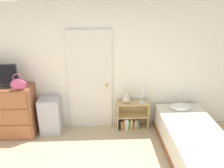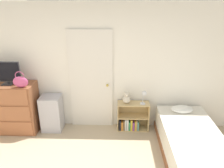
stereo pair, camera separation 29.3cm
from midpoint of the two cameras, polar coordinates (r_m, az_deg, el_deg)
wall_back at (r=4.38m, az=-1.45°, el=4.06°), size 10.00×0.06×2.55m
door_closed at (r=4.42m, az=-3.64°, el=0.79°), size 0.88×0.09×2.05m
dresser at (r=4.82m, az=-22.90°, el=-5.75°), size 0.97×0.49×1.04m
tv at (r=4.54m, az=-24.38°, el=2.71°), size 0.57×0.16×0.45m
handbag at (r=4.32m, az=-21.03°, el=0.55°), size 0.29×0.09×0.31m
storage_bin at (r=4.68m, az=-13.69°, el=-7.41°), size 0.41×0.37×0.75m
bookshelf at (r=4.66m, az=6.82°, el=-9.15°), size 0.65×0.27×0.60m
teddy_bear at (r=4.42m, az=5.74°, el=-3.75°), size 0.17×0.17×0.25m
desk_lamp at (r=4.38m, az=10.28°, el=-2.81°), size 0.13×0.12×0.29m
bed at (r=4.18m, az=21.87°, el=-14.27°), size 0.96×1.95×0.61m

